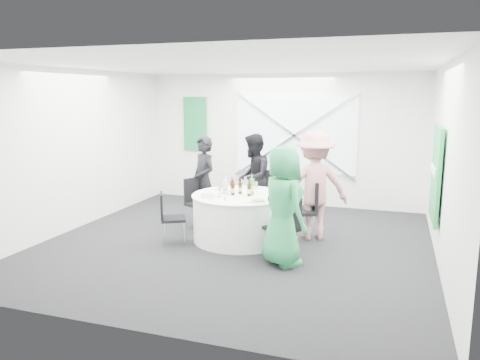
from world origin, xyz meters
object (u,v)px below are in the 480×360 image
(person_man_back_left, at_px, (204,181))
(clear_water_bottle, at_px, (226,188))
(person_man_back, at_px, (253,178))
(chair_back_right, at_px, (307,206))
(chair_front_left, at_px, (169,214))
(chair_back_left, at_px, (197,199))
(banquet_table, at_px, (240,217))
(chair_front_right, at_px, (285,224))
(person_woman_green, at_px, (283,206))
(chair_back, at_px, (268,193))
(green_water_bottle, at_px, (252,187))
(person_woman_pink, at_px, (314,186))

(person_man_back_left, xyz_separation_m, clear_water_bottle, (0.73, -0.83, 0.07))
(person_man_back, distance_m, clear_water_bottle, 1.34)
(chair_back_right, distance_m, chair_front_left, 2.25)
(chair_back_left, height_order, chair_front_left, chair_back_left)
(banquet_table, distance_m, chair_back_right, 1.11)
(chair_front_right, distance_m, person_woman_green, 0.37)
(chair_back, xyz_separation_m, chair_back_right, (0.86, -0.74, -0.00))
(chair_front_right, xyz_separation_m, green_water_bottle, (-0.72, 0.70, 0.36))
(chair_front_right, height_order, chair_front_left, chair_front_right)
(person_woman_green, xyz_separation_m, clear_water_bottle, (-1.13, 0.77, 0.04))
(chair_back_left, distance_m, green_water_bottle, 1.31)
(chair_back_left, xyz_separation_m, person_woman_pink, (2.10, 0.01, 0.37))
(person_man_back, bearing_deg, person_woman_pink, 52.14)
(chair_front_right, distance_m, chair_front_left, 1.94)
(green_water_bottle, distance_m, clear_water_bottle, 0.43)
(chair_back, height_order, chair_front_left, chair_back)
(person_man_back, bearing_deg, chair_back_left, -54.22)
(chair_back_left, bearing_deg, person_woman_green, -99.26)
(chair_front_left, bearing_deg, chair_back_left, -30.32)
(clear_water_bottle, bearing_deg, person_woman_pink, 23.38)
(chair_front_right, height_order, clear_water_bottle, clear_water_bottle)
(person_man_back_left, xyz_separation_m, green_water_bottle, (1.14, -0.70, 0.09))
(person_man_back_left, height_order, green_water_bottle, person_man_back_left)
(banquet_table, height_order, person_man_back, person_man_back)
(banquet_table, bearing_deg, chair_back_right, 19.24)
(person_man_back, height_order, green_water_bottle, person_man_back)
(chair_back_right, xyz_separation_m, green_water_bottle, (-0.85, -0.33, 0.32))
(chair_front_left, xyz_separation_m, person_woman_pink, (2.14, 1.03, 0.41))
(banquet_table, bearing_deg, clear_water_bottle, -156.98)
(chair_back, bearing_deg, person_man_back_left, -152.70)
(green_water_bottle, bearing_deg, chair_front_right, -44.24)
(person_woman_pink, relative_size, green_water_bottle, 5.40)
(green_water_bottle, bearing_deg, person_man_back_left, 148.36)
(chair_front_left, bearing_deg, chair_back_right, -94.28)
(chair_back, relative_size, chair_back_right, 1.01)
(person_man_back_left, distance_m, green_water_bottle, 1.34)
(person_woman_pink, distance_m, person_woman_green, 1.36)
(person_man_back_left, height_order, person_man_back, person_man_back)
(banquet_table, height_order, chair_front_left, chair_front_left)
(chair_front_left, relative_size, person_woman_green, 0.49)
(person_woman_pink, bearing_deg, chair_front_left, 2.22)
(person_man_back, bearing_deg, chair_back_right, 46.42)
(chair_front_left, bearing_deg, green_water_bottle, -92.59)
(chair_back, distance_m, person_man_back, 0.43)
(chair_front_right, bearing_deg, green_water_bottle, -97.98)
(chair_back_right, distance_m, person_woman_green, 1.26)
(chair_front_left, height_order, clear_water_bottle, clear_water_bottle)
(chair_back_left, xyz_separation_m, chair_front_right, (1.89, -1.15, 0.01))
(banquet_table, xyz_separation_m, green_water_bottle, (0.19, 0.03, 0.51))
(green_water_bottle, bearing_deg, clear_water_bottle, -162.94)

